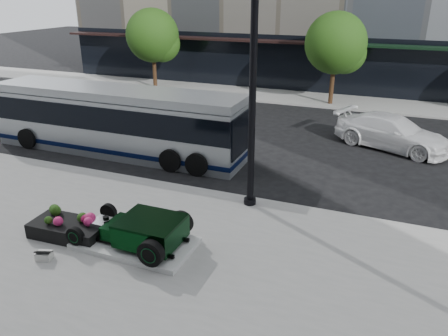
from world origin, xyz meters
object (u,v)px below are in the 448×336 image
at_px(hot_rod, 144,230).
at_px(lamppost, 252,104).
at_px(transit_bus, 117,120).
at_px(flower_planter, 69,228).
at_px(white_sedan, 392,132).

bearing_deg(hot_rod, lamppost, 63.60).
bearing_deg(transit_bus, hot_rod, -50.93).
height_order(hot_rod, flower_planter, hot_rod).
height_order(hot_rod, white_sedan, white_sedan).
relative_size(hot_rod, transit_bus, 0.27).
distance_m(hot_rod, white_sedan, 13.46).
bearing_deg(white_sedan, lamppost, 174.23).
bearing_deg(flower_planter, transit_bus, 113.54).
bearing_deg(hot_rod, transit_bus, 129.07).
xyz_separation_m(hot_rod, transit_bus, (-5.57, 6.87, 0.79)).
distance_m(hot_rod, flower_planter, 2.50).
xyz_separation_m(hot_rod, white_sedan, (6.09, 12.00, 0.08)).
xyz_separation_m(transit_bus, white_sedan, (11.66, 5.14, -0.71)).
relative_size(lamppost, white_sedan, 1.43).
bearing_deg(transit_bus, flower_planter, -66.46).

